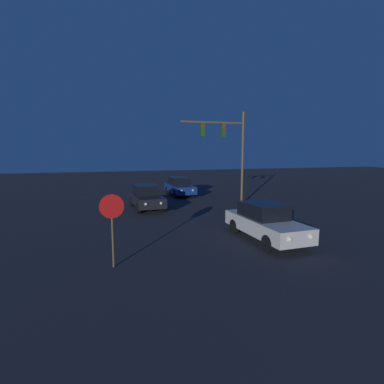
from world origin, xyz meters
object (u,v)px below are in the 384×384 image
Objects in this scene: traffic_signal_mast at (228,144)px; car_near at (265,222)px; car_mid at (146,197)px; car_far at (179,186)px; stop_sign at (112,216)px.

car_near is at bearing -103.09° from traffic_signal_mast.
traffic_signal_mast is at bearing 172.60° from car_mid.
car_near and car_mid have the same top height.
car_near is 13.91m from car_far.
car_mid is 10.38m from stop_sign.
car_far is at bearing -127.85° from car_mid.
car_mid is 1.01× the size of car_far.
car_mid is (-3.81, 8.73, 0.00)m from car_near.
car_near is at bearing 11.05° from stop_sign.
traffic_signal_mast is at bearing -104.81° from car_near.
stop_sign reaches higher than car_near.
car_near and car_far have the same top height.
car_mid is at bearing 75.19° from stop_sign.
traffic_signal_mast is at bearing 108.44° from car_far.
traffic_signal_mast is (1.91, 8.22, 3.54)m from car_near.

